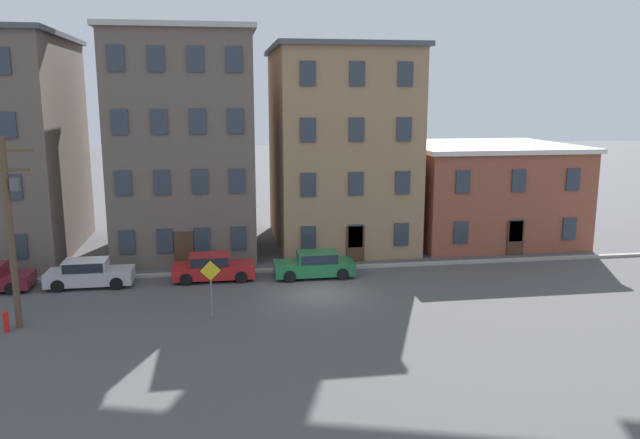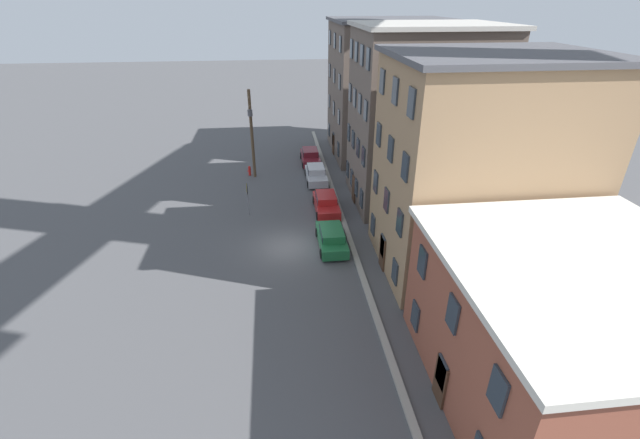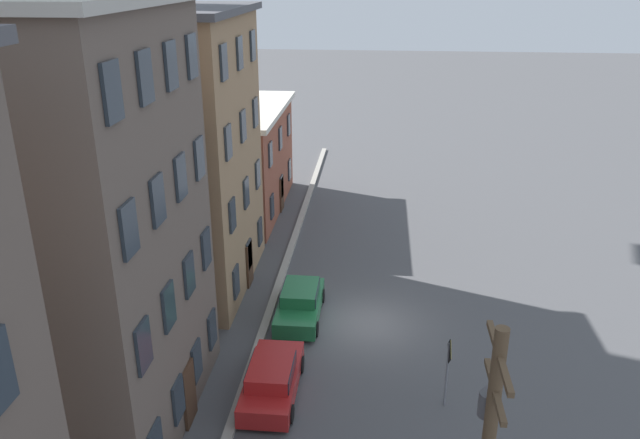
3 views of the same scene
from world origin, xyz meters
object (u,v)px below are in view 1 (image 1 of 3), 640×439
object	(u,v)px
car_green	(315,264)
fire_hydrant	(6,321)
car_red	(212,266)
car_silver	(89,272)
utility_pole	(11,222)
caution_sign	(211,279)

from	to	relation	value
car_green	fire_hydrant	xyz separation A→B (m)	(-14.22, -6.16, -0.27)
car_red	fire_hydrant	bearing A→B (deg)	-143.01
car_silver	utility_pole	xyz separation A→B (m)	(-1.74, -5.80, 3.91)
caution_sign	fire_hydrant	distance (m)	8.74
caution_sign	fire_hydrant	xyz separation A→B (m)	(-8.63, -0.25, -1.37)
car_silver	car_red	world-z (taller)	same
fire_hydrant	car_silver	bearing A→B (deg)	71.14
caution_sign	utility_pole	world-z (taller)	utility_pole
car_red	caution_sign	world-z (taller)	caution_sign
utility_pole	fire_hydrant	bearing A→B (deg)	-129.27
caution_sign	car_green	bearing A→B (deg)	46.53
car_green	fire_hydrant	distance (m)	15.50
car_red	car_green	bearing A→B (deg)	-3.18
caution_sign	utility_pole	distance (m)	8.68
car_red	fire_hydrant	size ratio (longest dim) A/B	4.58
car_red	car_green	distance (m)	5.65
car_silver	fire_hydrant	bearing A→B (deg)	-108.86
car_red	fire_hydrant	xyz separation A→B (m)	(-8.59, -6.47, -0.27)
car_silver	car_green	size ratio (longest dim) A/B	1.00
car_silver	fire_hydrant	size ratio (longest dim) A/B	4.58
car_green	fire_hydrant	bearing A→B (deg)	-156.60
caution_sign	fire_hydrant	world-z (taller)	caution_sign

